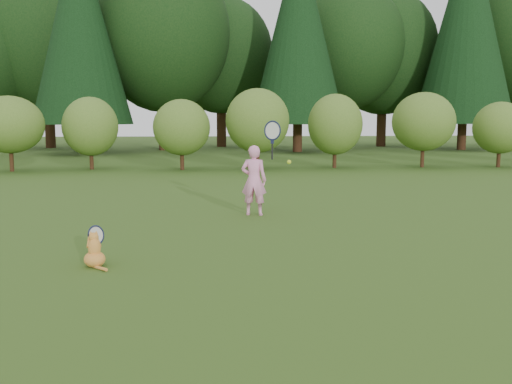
{
  "coord_description": "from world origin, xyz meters",
  "views": [
    {
      "loc": [
        -0.53,
        -7.68,
        1.8
      ],
      "look_at": [
        0.2,
        0.8,
        0.7
      ],
      "focal_mm": 40.0,
      "sensor_mm": 36.0,
      "label": 1
    }
  ],
  "objects": [
    {
      "name": "shrub_row",
      "position": [
        0.0,
        13.0,
        1.4
      ],
      "size": [
        28.0,
        3.0,
        2.8
      ],
      "primitive_type": null,
      "color": "#486F22",
      "rests_on": "ground"
    },
    {
      "name": "woodland_backdrop",
      "position": [
        0.0,
        23.0,
        7.5
      ],
      "size": [
        48.0,
        10.0,
        15.0
      ],
      "primitive_type": null,
      "color": "black",
      "rests_on": "ground"
    },
    {
      "name": "child",
      "position": [
        0.35,
        2.84,
        0.69
      ],
      "size": [
        0.75,
        0.45,
        1.96
      ],
      "rotation": [
        0.0,
        0.0,
        2.89
      ],
      "color": "#FF98CA",
      "rests_on": "ground"
    },
    {
      "name": "tennis_ball",
      "position": [
        0.68,
        0.67,
        1.16
      ],
      "size": [
        0.06,
        0.06,
        0.06
      ],
      "color": "yellow",
      "rests_on": "ground"
    },
    {
      "name": "ground",
      "position": [
        0.0,
        0.0,
        0.0
      ],
      "size": [
        100.0,
        100.0,
        0.0
      ],
      "primitive_type": "plane",
      "color": "#2E4F16",
      "rests_on": "ground"
    },
    {
      "name": "cat",
      "position": [
        -1.92,
        -0.71,
        0.23
      ],
      "size": [
        0.4,
        0.63,
        0.6
      ],
      "rotation": [
        0.0,
        0.0,
        0.28
      ],
      "color": "orange",
      "rests_on": "ground"
    }
  ]
}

